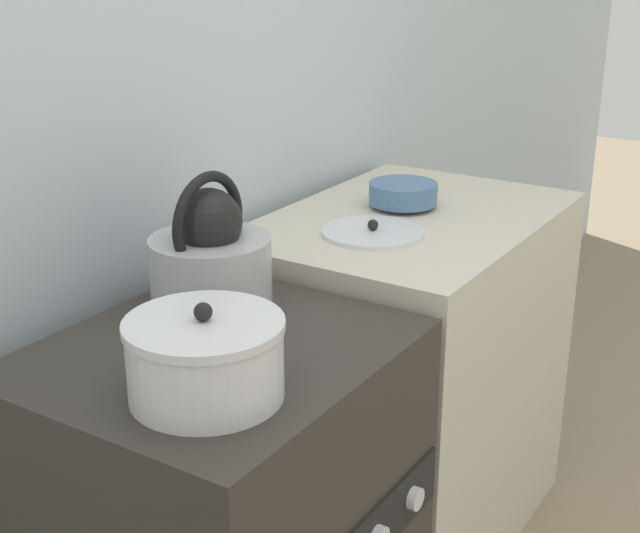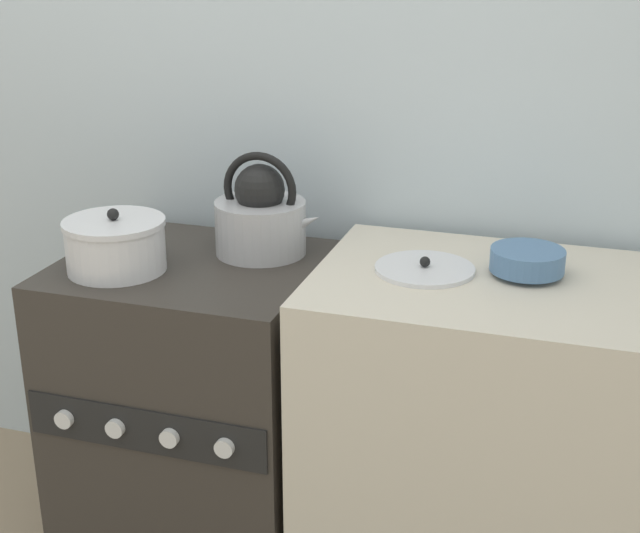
{
  "view_description": "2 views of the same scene",
  "coord_description": "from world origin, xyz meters",
  "px_view_note": "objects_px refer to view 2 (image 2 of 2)",
  "views": [
    {
      "loc": [
        -1.05,
        -0.61,
        1.47
      ],
      "look_at": [
        0.32,
        0.27,
        0.87
      ],
      "focal_mm": 50.0,
      "sensor_mm": 36.0,
      "label": 1
    },
    {
      "loc": [
        0.92,
        -1.57,
        1.58
      ],
      "look_at": [
        0.34,
        0.24,
        0.86
      ],
      "focal_mm": 50.0,
      "sensor_mm": 36.0,
      "label": 2
    }
  ],
  "objects_px": {
    "stove": "(197,411)",
    "kettle": "(261,217)",
    "cooking_pot": "(116,245)",
    "loose_pot_lid": "(425,269)",
    "enamel_bowl": "(527,261)"
  },
  "relations": [
    {
      "from": "enamel_bowl",
      "to": "kettle",
      "type": "bearing_deg",
      "value": 174.94
    },
    {
      "from": "stove",
      "to": "loose_pot_lid",
      "type": "distance_m",
      "value": 0.73
    },
    {
      "from": "stove",
      "to": "enamel_bowl",
      "type": "height_order",
      "value": "enamel_bowl"
    },
    {
      "from": "enamel_bowl",
      "to": "cooking_pot",
      "type": "bearing_deg",
      "value": -170.29
    },
    {
      "from": "kettle",
      "to": "cooking_pot",
      "type": "distance_m",
      "value": 0.36
    },
    {
      "from": "kettle",
      "to": "enamel_bowl",
      "type": "height_order",
      "value": "kettle"
    },
    {
      "from": "stove",
      "to": "kettle",
      "type": "distance_m",
      "value": 0.54
    },
    {
      "from": "kettle",
      "to": "cooking_pot",
      "type": "height_order",
      "value": "kettle"
    },
    {
      "from": "cooking_pot",
      "to": "kettle",
      "type": "bearing_deg",
      "value": 37.52
    },
    {
      "from": "kettle",
      "to": "cooking_pot",
      "type": "bearing_deg",
      "value": -142.48
    },
    {
      "from": "enamel_bowl",
      "to": "loose_pot_lid",
      "type": "xyz_separation_m",
      "value": [
        -0.22,
        -0.04,
        -0.03
      ]
    },
    {
      "from": "cooking_pot",
      "to": "loose_pot_lid",
      "type": "relative_size",
      "value": 1.06
    },
    {
      "from": "kettle",
      "to": "loose_pot_lid",
      "type": "distance_m",
      "value": 0.45
    },
    {
      "from": "cooking_pot",
      "to": "enamel_bowl",
      "type": "bearing_deg",
      "value": 9.71
    },
    {
      "from": "cooking_pot",
      "to": "loose_pot_lid",
      "type": "xyz_separation_m",
      "value": [
        0.72,
        0.12,
        -0.02
      ]
    }
  ]
}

